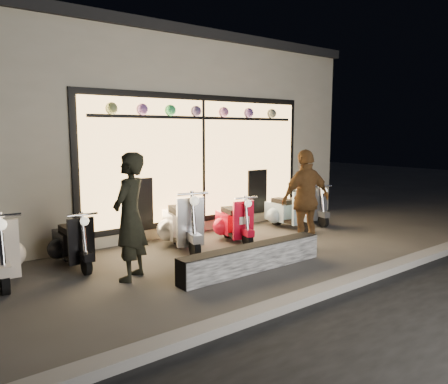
# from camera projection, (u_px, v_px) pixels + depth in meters

# --- Properties ---
(ground) EXTENTS (40.00, 40.00, 0.00)m
(ground) POSITION_uv_depth(u_px,v_px,m) (231.00, 260.00, 7.30)
(ground) COLOR #383533
(ground) RESTS_ON ground
(kerb) EXTENTS (40.00, 0.25, 0.12)m
(kerb) POSITION_uv_depth(u_px,v_px,m) (326.00, 290.00, 5.73)
(kerb) COLOR slate
(kerb) RESTS_ON ground
(shop_building) EXTENTS (10.20, 6.23, 4.20)m
(shop_building) POSITION_uv_depth(u_px,v_px,m) (107.00, 132.00, 10.92)
(shop_building) COLOR beige
(shop_building) RESTS_ON ground
(graffiti_barrier) EXTENTS (2.62, 0.28, 0.40)m
(graffiti_barrier) POSITION_uv_depth(u_px,v_px,m) (253.00, 258.00, 6.71)
(graffiti_barrier) COLOR black
(graffiti_barrier) RESTS_ON ground
(scooter_silver) EXTENTS (0.74, 1.50, 1.07)m
(scooter_silver) POSITION_uv_depth(u_px,v_px,m) (181.00, 224.00, 8.03)
(scooter_silver) COLOR black
(scooter_silver) RESTS_ON ground
(scooter_red) EXTENTS (0.61, 1.27, 0.91)m
(scooter_red) POSITION_uv_depth(u_px,v_px,m) (233.00, 222.00, 8.55)
(scooter_red) COLOR black
(scooter_red) RESTS_ON ground
(scooter_black) EXTENTS (0.40, 1.23, 0.89)m
(scooter_black) POSITION_uv_depth(u_px,v_px,m) (72.00, 243.00, 6.99)
(scooter_black) COLOR black
(scooter_black) RESTS_ON ground
(scooter_blue) EXTENTS (0.40, 1.25, 0.90)m
(scooter_blue) POSITION_uv_depth(u_px,v_px,m) (284.00, 211.00, 9.74)
(scooter_blue) COLOR black
(scooter_blue) RESTS_ON ground
(scooter_grey) EXTENTS (0.61, 1.26, 0.90)m
(scooter_grey) POSITION_uv_depth(u_px,v_px,m) (307.00, 207.00, 10.29)
(scooter_grey) COLOR black
(scooter_grey) RESTS_ON ground
(man) EXTENTS (0.80, 0.76, 1.84)m
(man) POSITION_uv_depth(u_px,v_px,m) (130.00, 217.00, 6.23)
(man) COLOR black
(man) RESTS_ON ground
(woman) EXTENTS (1.11, 0.57, 1.81)m
(woman) POSITION_uv_depth(u_px,v_px,m) (306.00, 199.00, 7.89)
(woman) COLOR brown
(woman) RESTS_ON ground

